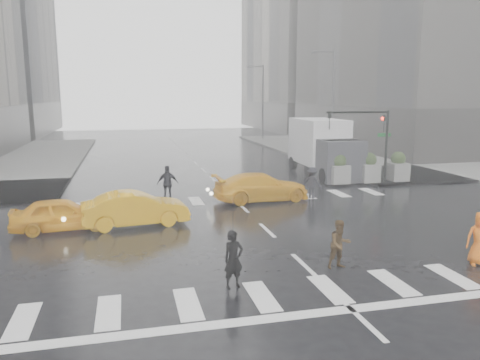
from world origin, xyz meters
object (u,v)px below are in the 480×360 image
object	(u,v)px
taxi_front	(62,214)
box_truck	(324,146)
traffic_signal_pole	(372,132)
pedestrian_brown	(340,244)
pedestrian_orange	(480,238)
taxi_mid	(135,209)

from	to	relation	value
taxi_front	box_truck	world-z (taller)	box_truck
traffic_signal_pole	pedestrian_brown	size ratio (longest dim) A/B	2.89
pedestrian_orange	taxi_mid	distance (m)	12.89
taxi_front	pedestrian_orange	bearing A→B (deg)	-124.31
pedestrian_orange	taxi_front	size ratio (longest dim) A/B	0.45
pedestrian_brown	taxi_front	bearing A→B (deg)	137.53
pedestrian_orange	box_truck	world-z (taller)	box_truck
taxi_front	box_truck	distance (m)	18.30
taxi_mid	pedestrian_brown	bearing A→B (deg)	-143.44
pedestrian_orange	box_truck	size ratio (longest dim) A/B	0.24
traffic_signal_pole	pedestrian_brown	xyz separation A→B (m)	(-8.03, -12.57, -2.44)
traffic_signal_pole	taxi_mid	xyz separation A→B (m)	(-14.14, -6.01, -2.50)
pedestrian_orange	taxi_front	bearing A→B (deg)	179.43
pedestrian_brown	taxi_front	xyz separation A→B (m)	(-9.01, 6.56, -0.12)
pedestrian_brown	box_truck	bearing A→B (deg)	61.56
box_truck	pedestrian_brown	bearing A→B (deg)	-110.07
taxi_front	box_truck	size ratio (longest dim) A/B	0.55
traffic_signal_pole	pedestrian_orange	world-z (taller)	traffic_signal_pole
pedestrian_brown	pedestrian_orange	distance (m)	4.56
traffic_signal_pole	box_truck	bearing A→B (deg)	112.86
pedestrian_orange	traffic_signal_pole	bearing A→B (deg)	103.11
pedestrian_brown	pedestrian_orange	xyz separation A→B (m)	(4.49, -0.79, 0.10)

